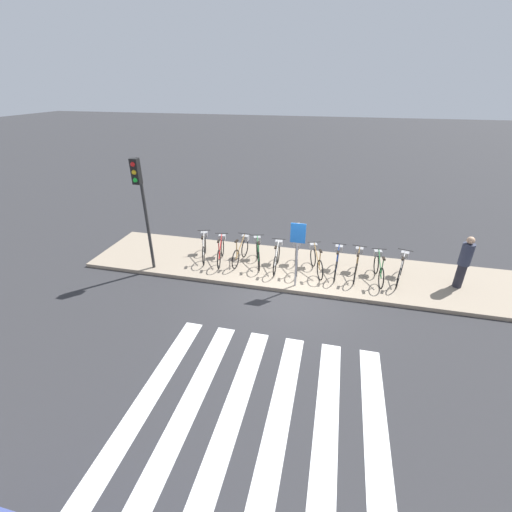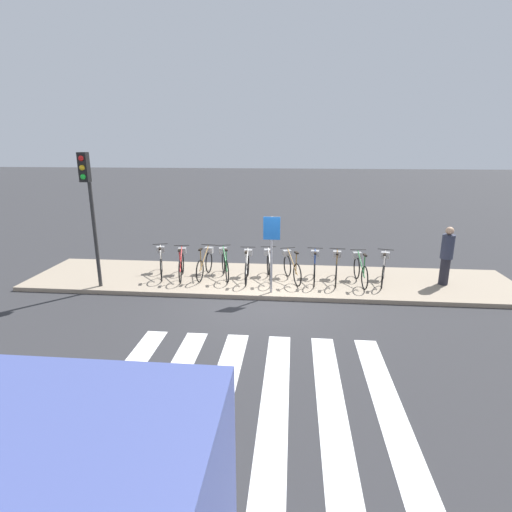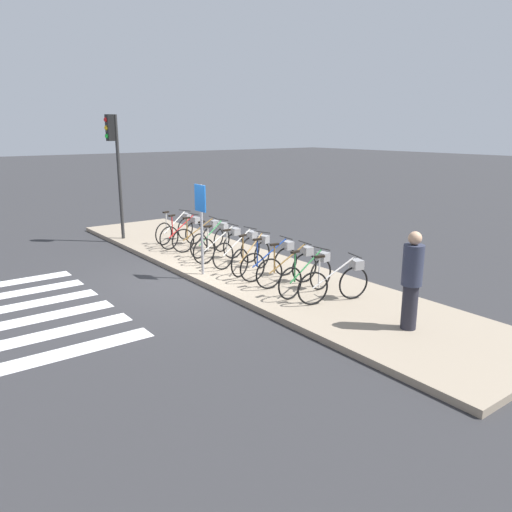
{
  "view_description": "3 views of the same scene",
  "coord_description": "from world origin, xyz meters",
  "px_view_note": "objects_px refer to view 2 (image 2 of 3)",
  "views": [
    {
      "loc": [
        1.06,
        -8.8,
        5.79
      ],
      "look_at": [
        -1.24,
        0.77,
        0.75
      ],
      "focal_mm": 24.0,
      "sensor_mm": 36.0,
      "label": 1
    },
    {
      "loc": [
        0.67,
        -9.87,
        4.0
      ],
      "look_at": [
        -0.36,
        1.08,
        0.91
      ],
      "focal_mm": 28.0,
      "sensor_mm": 36.0,
      "label": 2
    },
    {
      "loc": [
        9.78,
        -5.38,
        3.41
      ],
      "look_at": [
        1.38,
        0.91,
        0.72
      ],
      "focal_mm": 35.0,
      "sensor_mm": 36.0,
      "label": 3
    }
  ],
  "objects_px": {
    "parked_bicycle_0": "(161,262)",
    "parked_bicycle_1": "(181,263)",
    "parked_bicycle_3": "(225,263)",
    "parked_bicycle_10": "(384,268)",
    "parked_bicycle_9": "(360,268)",
    "parked_bicycle_2": "(205,262)",
    "pedestrian": "(447,255)",
    "parked_bicycle_4": "(247,265)",
    "parked_bicycle_5": "(269,265)",
    "sign_post": "(272,242)",
    "traffic_light": "(88,193)",
    "parked_bicycle_8": "(336,267)",
    "parked_bicycle_6": "(291,266)",
    "parked_bicycle_7": "(315,266)"
  },
  "relations": [
    {
      "from": "parked_bicycle_6",
      "to": "parked_bicycle_10",
      "type": "bearing_deg",
      "value": 1.37
    },
    {
      "from": "parked_bicycle_3",
      "to": "sign_post",
      "type": "xyz_separation_m",
      "value": [
        1.47,
        -1.21,
        0.99
      ]
    },
    {
      "from": "parked_bicycle_0",
      "to": "parked_bicycle_1",
      "type": "xyz_separation_m",
      "value": [
        0.67,
        -0.12,
        0.0
      ]
    },
    {
      "from": "parked_bicycle_9",
      "to": "traffic_light",
      "type": "bearing_deg",
      "value": -171.62
    },
    {
      "from": "parked_bicycle_3",
      "to": "parked_bicycle_10",
      "type": "distance_m",
      "value": 4.67
    },
    {
      "from": "parked_bicycle_4",
      "to": "parked_bicycle_8",
      "type": "distance_m",
      "value": 2.61
    },
    {
      "from": "parked_bicycle_3",
      "to": "parked_bicycle_10",
      "type": "bearing_deg",
      "value": -0.76
    },
    {
      "from": "parked_bicycle_4",
      "to": "parked_bicycle_1",
      "type": "bearing_deg",
      "value": 179.75
    },
    {
      "from": "parked_bicycle_1",
      "to": "traffic_light",
      "type": "bearing_deg",
      "value": -152.14
    },
    {
      "from": "parked_bicycle_4",
      "to": "parked_bicycle_7",
      "type": "height_order",
      "value": "same"
    },
    {
      "from": "parked_bicycle_0",
      "to": "parked_bicycle_10",
      "type": "height_order",
      "value": "same"
    },
    {
      "from": "parked_bicycle_2",
      "to": "parked_bicycle_3",
      "type": "bearing_deg",
      "value": 0.7
    },
    {
      "from": "parked_bicycle_0",
      "to": "parked_bicycle_5",
      "type": "bearing_deg",
      "value": -0.47
    },
    {
      "from": "sign_post",
      "to": "parked_bicycle_1",
      "type": "bearing_deg",
      "value": 159.09
    },
    {
      "from": "parked_bicycle_0",
      "to": "parked_bicycle_1",
      "type": "relative_size",
      "value": 0.97
    },
    {
      "from": "parked_bicycle_4",
      "to": "sign_post",
      "type": "relative_size",
      "value": 0.76
    },
    {
      "from": "sign_post",
      "to": "parked_bicycle_6",
      "type": "bearing_deg",
      "value": 64.22
    },
    {
      "from": "parked_bicycle_6",
      "to": "traffic_light",
      "type": "relative_size",
      "value": 0.41
    },
    {
      "from": "parked_bicycle_6",
      "to": "parked_bicycle_8",
      "type": "bearing_deg",
      "value": 1.14
    },
    {
      "from": "parked_bicycle_5",
      "to": "parked_bicycle_9",
      "type": "xyz_separation_m",
      "value": [
        2.63,
        -0.11,
        0.0
      ]
    },
    {
      "from": "parked_bicycle_6",
      "to": "sign_post",
      "type": "xyz_separation_m",
      "value": [
        -0.53,
        -1.09,
        0.99
      ]
    },
    {
      "from": "parked_bicycle_5",
      "to": "parked_bicycle_4",
      "type": "bearing_deg",
      "value": -171.0
    },
    {
      "from": "parked_bicycle_6",
      "to": "parked_bicycle_9",
      "type": "height_order",
      "value": "same"
    },
    {
      "from": "parked_bicycle_3",
      "to": "parked_bicycle_9",
      "type": "height_order",
      "value": "same"
    },
    {
      "from": "parked_bicycle_1",
      "to": "parked_bicycle_2",
      "type": "distance_m",
      "value": 0.71
    },
    {
      "from": "parked_bicycle_1",
      "to": "traffic_light",
      "type": "distance_m",
      "value": 3.24
    },
    {
      "from": "pedestrian",
      "to": "sign_post",
      "type": "distance_m",
      "value": 5.04
    },
    {
      "from": "parked_bicycle_7",
      "to": "parked_bicycle_4",
      "type": "bearing_deg",
      "value": -177.81
    },
    {
      "from": "parked_bicycle_1",
      "to": "parked_bicycle_5",
      "type": "relative_size",
      "value": 0.99
    },
    {
      "from": "parked_bicycle_4",
      "to": "parked_bicycle_9",
      "type": "distance_m",
      "value": 3.27
    },
    {
      "from": "parked_bicycle_0",
      "to": "pedestrian",
      "type": "relative_size",
      "value": 0.9
    },
    {
      "from": "parked_bicycle_2",
      "to": "pedestrian",
      "type": "xyz_separation_m",
      "value": [
        6.95,
        -0.09,
        0.45
      ]
    },
    {
      "from": "parked_bicycle_0",
      "to": "parked_bicycle_9",
      "type": "distance_m",
      "value": 5.94
    },
    {
      "from": "parked_bicycle_1",
      "to": "parked_bicycle_7",
      "type": "distance_m",
      "value": 3.97
    },
    {
      "from": "parked_bicycle_7",
      "to": "parked_bicycle_8",
      "type": "distance_m",
      "value": 0.63
    },
    {
      "from": "parked_bicycle_5",
      "to": "parked_bicycle_9",
      "type": "bearing_deg",
      "value": -2.5
    },
    {
      "from": "parked_bicycle_10",
      "to": "pedestrian",
      "type": "bearing_deg",
      "value": -1.04
    },
    {
      "from": "parked_bicycle_0",
      "to": "parked_bicycle_1",
      "type": "bearing_deg",
      "value": -10.2
    },
    {
      "from": "parked_bicycle_10",
      "to": "parked_bicycle_2",
      "type": "bearing_deg",
      "value": 179.41
    },
    {
      "from": "parked_bicycle_5",
      "to": "parked_bicycle_9",
      "type": "height_order",
      "value": "same"
    },
    {
      "from": "parked_bicycle_6",
      "to": "pedestrian",
      "type": "height_order",
      "value": "pedestrian"
    },
    {
      "from": "parked_bicycle_8",
      "to": "sign_post",
      "type": "xyz_separation_m",
      "value": [
        -1.84,
        -1.11,
        0.99
      ]
    },
    {
      "from": "parked_bicycle_0",
      "to": "parked_bicycle_8",
      "type": "relative_size",
      "value": 0.96
    },
    {
      "from": "parked_bicycle_0",
      "to": "traffic_light",
      "type": "bearing_deg",
      "value": -139.19
    },
    {
      "from": "pedestrian",
      "to": "parked_bicycle_10",
      "type": "bearing_deg",
      "value": 178.96
    },
    {
      "from": "parked_bicycle_6",
      "to": "parked_bicycle_0",
      "type": "bearing_deg",
      "value": 178.73
    },
    {
      "from": "parked_bicycle_1",
      "to": "parked_bicycle_5",
      "type": "xyz_separation_m",
      "value": [
        2.64,
        0.09,
        0.0
      ]
    },
    {
      "from": "parked_bicycle_9",
      "to": "pedestrian",
      "type": "height_order",
      "value": "pedestrian"
    },
    {
      "from": "parked_bicycle_1",
      "to": "parked_bicycle_3",
      "type": "bearing_deg",
      "value": 6.98
    },
    {
      "from": "parked_bicycle_8",
      "to": "sign_post",
      "type": "bearing_deg",
      "value": -148.83
    }
  ]
}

